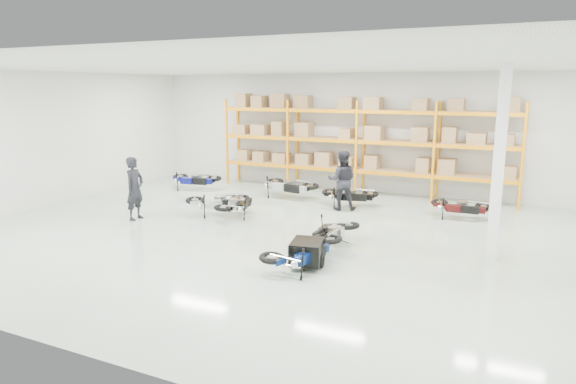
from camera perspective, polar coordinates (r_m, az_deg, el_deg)
The scene contains 14 objects.
room at distance 13.51m, azimuth -0.36°, elevation 4.28°, with size 18.00×18.00×18.00m.
pallet_rack at distance 19.48m, azimuth 8.03°, elevation 6.41°, with size 11.28×0.98×3.62m.
structural_column at distance 12.68m, azimuth 22.38°, elevation 2.93°, with size 0.25×0.25×4.50m, color white.
moto_blue_centre at distance 11.30m, azimuth 1.26°, elevation -6.29°, with size 0.72×1.63×1.00m, color #07194C, non-canonical shape.
moto_silver_left at distance 16.37m, azimuth -7.71°, elevation -0.64°, with size 0.78×1.75×1.07m, color #ACAFB3, non-canonical shape.
moto_black_far_left at distance 16.08m, azimuth -5.73°, elevation -1.02°, with size 0.70×1.57×0.96m, color black, non-canonical shape.
moto_touring_right at distance 12.91m, azimuth 4.99°, elevation -4.02°, with size 0.73×1.65×1.01m, color black, non-canonical shape.
trailer at distance 11.53m, azimuth 2.15°, elevation -6.68°, with size 0.85×1.48×0.60m.
moto_back_a at distance 20.48m, azimuth -10.36°, elevation 1.73°, with size 0.79×1.77×1.08m, color navy, non-canonical shape.
moto_back_b at distance 18.64m, azimuth 0.03°, elevation 1.10°, with size 0.85×1.91×1.17m, color #B2B7BC, non-canonical shape.
moto_back_c at distance 17.44m, azimuth 6.85°, elevation 0.03°, with size 0.74×1.66×1.01m, color black, non-canonical shape.
moto_back_d at distance 16.56m, azimuth 18.62°, elevation -1.19°, with size 0.70×1.58×0.97m, color #3D0C0E, non-canonical shape.
person_left at distance 16.21m, azimuth -16.66°, elevation 0.38°, with size 0.70×0.46×1.92m, color black.
person_back at distance 16.88m, azimuth 6.02°, elevation 1.31°, with size 0.95×0.74×1.96m, color #212129.
Camera 1 is at (5.87, -12.05, 3.95)m, focal length 32.00 mm.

